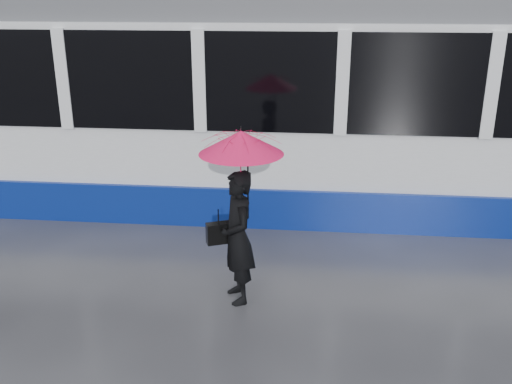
# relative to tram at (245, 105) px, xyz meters

# --- Properties ---
(ground) EXTENTS (90.00, 90.00, 0.00)m
(ground) POSITION_rel_tram_xyz_m (0.76, -2.50, -1.64)
(ground) COLOR #2C2C31
(ground) RESTS_ON ground
(rails) EXTENTS (34.00, 1.51, 0.02)m
(rails) POSITION_rel_tram_xyz_m (0.76, -0.00, -1.63)
(rails) COLOR #3F3D38
(rails) RESTS_ON ground
(tram) EXTENTS (26.00, 2.56, 3.35)m
(tram) POSITION_rel_tram_xyz_m (0.00, 0.00, 0.00)
(tram) COLOR white
(tram) RESTS_ON ground
(woman) EXTENTS (0.57, 0.67, 1.57)m
(woman) POSITION_rel_tram_xyz_m (0.31, -3.34, -0.85)
(woman) COLOR black
(woman) RESTS_ON ground
(umbrella) EXTENTS (1.21, 1.21, 1.06)m
(umbrella) POSITION_rel_tram_xyz_m (0.36, -3.34, 0.08)
(umbrella) COLOR #E11386
(umbrella) RESTS_ON ground
(handbag) EXTENTS (0.31, 0.22, 0.42)m
(handbag) POSITION_rel_tram_xyz_m (0.09, -3.32, -0.81)
(handbag) COLOR black
(handbag) RESTS_ON ground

